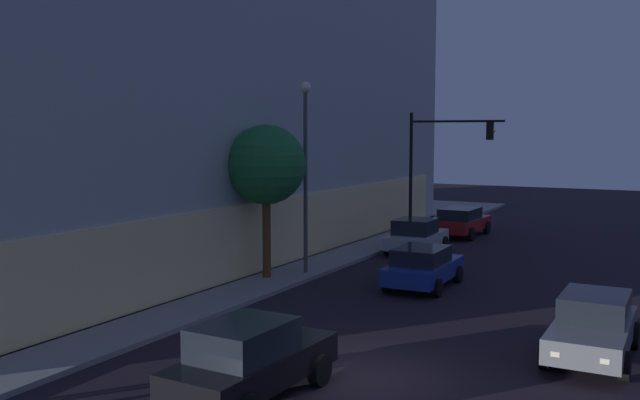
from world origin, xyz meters
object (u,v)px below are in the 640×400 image
Objects in this scene: car_black at (250,359)px; car_red at (461,221)px; car_silver at (416,236)px; traffic_light_far_corner at (439,154)px; car_blue at (423,266)px; sidewalk_tree at (266,165)px; modern_building at (80,53)px; street_lamp_sidewalk at (305,153)px; car_grey at (593,326)px.

car_red is at bearing 6.73° from car_black.
car_red is at bearing -2.54° from car_silver.
car_blue is at bearing -163.98° from traffic_light_far_corner.
car_silver reaches higher than car_red.
sidewalk_tree reaches higher than car_blue.
modern_building is at bearing 122.42° from car_red.
street_lamp_sidewalk reaches higher than car_silver.
street_lamp_sidewalk is 13.18m from car_grey.
traffic_light_far_corner is at bearing -61.72° from modern_building.
street_lamp_sidewalk reaches higher than car_grey.
car_silver is 0.91× the size of car_red.
car_grey is at bearing -115.07° from street_lamp_sidewalk.
car_blue is at bearing -169.15° from car_red.
car_silver is at bearing -18.72° from sidewalk_tree.
sidewalk_tree is 1.31× the size of car_black.
traffic_light_far_corner is 19.61m from car_grey.
car_blue is at bearing -72.88° from sidewalk_tree.
modern_building is at bearing 73.32° from car_grey.
car_blue is 0.90× the size of car_red.
modern_building is at bearing 105.21° from car_silver.
traffic_light_far_corner is 1.13× the size of sidewalk_tree.
street_lamp_sidewalk is 1.59× the size of car_red.
car_red is (13.33, -2.30, -4.07)m from street_lamp_sidewalk.
sidewalk_tree is 9.73m from car_silver.
car_silver is (6.80, 2.78, 0.04)m from car_blue.
car_black is at bearing 136.56° from car_grey.
car_silver is at bearing 37.00° from car_grey.
car_black reaches higher than car_grey.
car_black reaches higher than car_silver.
car_black is 19.08m from car_silver.
car_blue is (-2.25, -19.54, -8.99)m from modern_building.
traffic_light_far_corner is at bearing 16.02° from car_blue.
traffic_light_far_corner is at bearing -8.21° from street_lamp_sidewalk.
traffic_light_far_corner is (8.81, -16.37, -5.23)m from modern_building.
modern_building reaches higher than car_silver.
traffic_light_far_corner is 11.44m from street_lamp_sidewalk.
traffic_light_far_corner reaches higher than car_red.
sidewalk_tree is at bearing -106.09° from modern_building.
modern_building is at bearing 83.44° from car_blue.
car_grey is at bearing -43.44° from car_black.
sidewalk_tree is at bearing 149.59° from street_lamp_sidewalk.
traffic_light_far_corner is at bearing 5.26° from car_silver.
modern_building is 8.10× the size of car_black.
sidewalk_tree is at bearing 72.65° from car_grey.
car_grey is 1.04× the size of car_silver.
street_lamp_sidewalk is at bearing 171.79° from traffic_light_far_corner.
street_lamp_sidewalk is at bearing 24.13° from car_black.
modern_building is 26.12m from car_black.
car_black is 8.86m from car_grey.
sidewalk_tree is at bearing 161.28° from car_silver.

